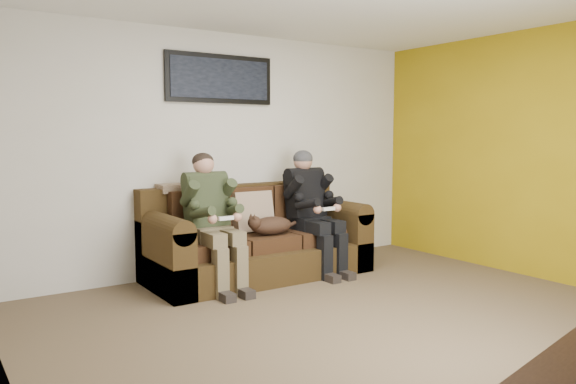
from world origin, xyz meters
TOP-DOWN VIEW (x-y plane):
  - floor at (0.00, 0.00)m, footprint 5.00×5.00m
  - wall_back at (0.00, 2.25)m, footprint 5.00×0.00m
  - wall_left at (-2.50, 0.00)m, footprint 0.00×4.50m
  - wall_right at (2.50, 0.00)m, footprint 0.00×4.50m
  - accent_wall_right at (2.49, 0.00)m, footprint 0.00×4.50m
  - sofa at (0.08, 1.83)m, footprint 2.34×1.01m
  - throw_pillow at (0.08, 1.88)m, footprint 0.45×0.21m
  - throw_blanket at (-0.63, 2.13)m, footprint 0.48×0.23m
  - person_left at (-0.52, 1.64)m, footprint 0.51×0.87m
  - person_right at (0.69, 1.64)m, footprint 0.51×0.86m
  - cat at (0.12, 1.59)m, footprint 0.66×0.26m
  - framed_poster at (-0.12, 2.22)m, footprint 1.25×0.05m

SIDE VIEW (x-z plane):
  - floor at x=0.00m, z-range 0.00..0.00m
  - sofa at x=0.08m, z-range -0.12..0.84m
  - cat at x=0.12m, z-range 0.45..0.69m
  - throw_pillow at x=0.08m, z-range 0.46..0.90m
  - person_left at x=-0.52m, z-range 0.09..1.41m
  - person_right at x=0.69m, z-range 0.09..1.42m
  - throw_blanket at x=-0.63m, z-range 0.91..1.00m
  - wall_back at x=0.00m, z-range -1.20..3.80m
  - wall_left at x=-2.50m, z-range -0.95..3.55m
  - wall_right at x=2.50m, z-range -0.95..3.55m
  - accent_wall_right at x=2.49m, z-range -0.95..3.55m
  - framed_poster at x=-0.12m, z-range 1.84..2.36m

